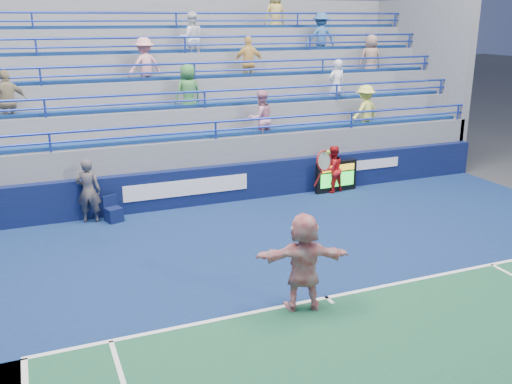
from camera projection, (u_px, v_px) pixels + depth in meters
name	position (u px, v px, depth m)	size (l,w,h in m)	color
ground	(327.00, 299.00, 11.00)	(120.00, 120.00, 0.00)	#333538
sponsor_wall	(219.00, 184.00, 16.60)	(18.00, 0.32, 1.10)	#091536
bleacher_stand	(184.00, 128.00, 19.65)	(18.00, 5.62, 6.13)	slate
serve_speed_board	(336.00, 177.00, 17.63)	(1.41, 0.23, 0.97)	black
judge_chair	(114.00, 214.00, 15.09)	(0.50, 0.50, 0.70)	#0C153D
tennis_player	(304.00, 262.00, 10.38)	(1.82, 1.03, 3.00)	white
line_judge	(88.00, 191.00, 14.88)	(0.63, 0.41, 1.73)	#131836
ball_girl	(332.00, 169.00, 17.51)	(0.71, 0.56, 1.47)	red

